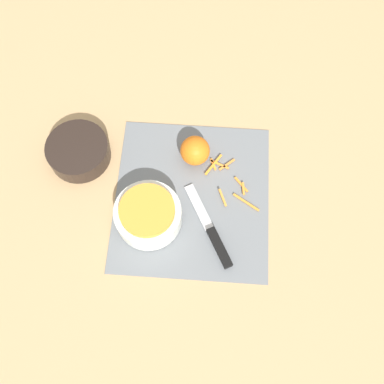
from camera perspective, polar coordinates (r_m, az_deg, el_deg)
The scene contains 7 objects.
ground_plane at distance 1.08m, azimuth 0.00°, elevation -0.73°, with size 4.00×4.00×0.00m, color tan.
cutting_board at distance 1.08m, azimuth 0.00°, elevation -0.67°, with size 0.40×0.37×0.01m.
bowl_speckled at distance 1.03m, azimuth -5.60°, elevation -2.86°, with size 0.15×0.15×0.07m.
bowl_dark at distance 1.14m, azimuth -14.21°, elevation 5.02°, with size 0.15×0.15×0.05m.
knife at distance 1.03m, azimuth 2.95°, elevation -5.99°, with size 0.20×0.12×0.02m.
orange_left at distance 1.08m, azimuth 0.20°, elevation 5.29°, with size 0.07×0.07×0.07m.
peel_pile at distance 1.09m, azimuth 4.66°, elevation 1.58°, with size 0.14×0.13×0.01m.
Camera 1 is at (-0.40, -0.03, 1.00)m, focal length 42.00 mm.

